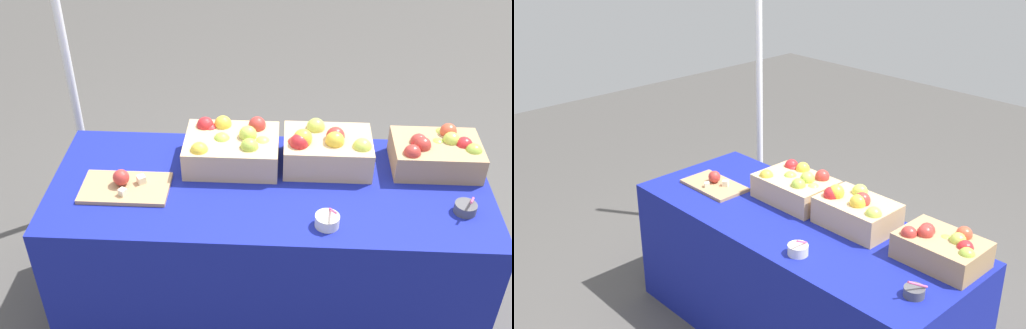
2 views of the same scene
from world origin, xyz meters
TOP-DOWN VIEW (x-y plane):
  - ground_plane at (0.00, 0.00)m, footprint 10.00×10.00m
  - table at (0.00, 0.00)m, footprint 1.90×0.76m
  - apple_crate_left at (0.73, 0.18)m, footprint 0.38×0.27m
  - apple_crate_middle at (0.24, 0.16)m, footprint 0.39×0.27m
  - apple_crate_right at (-0.18, 0.16)m, footprint 0.41×0.30m
  - cutting_board_front at (-0.62, -0.06)m, footprint 0.37×0.22m
  - sample_bowl_near at (0.24, -0.25)m, footprint 0.10×0.10m
  - sample_bowl_mid at (0.80, -0.14)m, footprint 0.09×0.10m
  - tent_pole at (-1.06, 0.70)m, footprint 0.04×0.04m

SIDE VIEW (x-z plane):
  - ground_plane at x=0.00m, z-range 0.00..0.00m
  - table at x=0.00m, z-range 0.00..0.74m
  - cutting_board_front at x=-0.62m, z-range 0.71..0.80m
  - sample_bowl_mid at x=0.80m, z-range 0.71..0.81m
  - sample_bowl_near at x=0.24m, z-range 0.72..0.82m
  - apple_crate_left at x=0.73m, z-range 0.73..0.90m
  - apple_crate_right at x=-0.18m, z-range 0.73..0.91m
  - apple_crate_middle at x=0.24m, z-range 0.73..0.93m
  - tent_pole at x=-1.06m, z-range 0.00..2.18m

